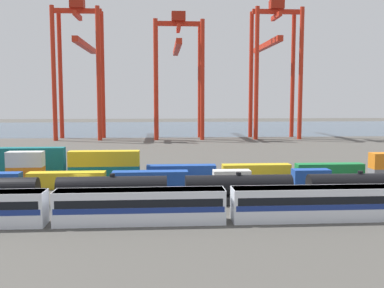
% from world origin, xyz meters
% --- Properties ---
extents(ground_plane, '(420.00, 420.00, 0.00)m').
position_xyz_m(ground_plane, '(0.00, 40.00, 0.00)').
color(ground_plane, '#4C4944').
extents(harbour_water, '(400.00, 110.00, 0.01)m').
position_xyz_m(harbour_water, '(0.00, 148.47, 0.00)').
color(harbour_water, '#384C60').
rests_on(harbour_water, ground_plane).
extents(passenger_train, '(59.57, 3.14, 3.90)m').
position_xyz_m(passenger_train, '(9.98, -18.52, 2.14)').
color(passenger_train, silver).
rests_on(passenger_train, ground_plane).
extents(freight_tank_row, '(81.98, 2.81, 4.27)m').
position_xyz_m(freight_tank_row, '(5.88, -9.80, 2.00)').
color(freight_tank_row, '#232326').
rests_on(freight_tank_row, ground_plane).
extents(shipping_container_2, '(12.10, 2.44, 2.60)m').
position_xyz_m(shipping_container_2, '(-2.63, 2.19, 1.30)').
color(shipping_container_2, gold).
rests_on(shipping_container_2, ground_plane).
extents(shipping_container_3, '(12.10, 2.44, 2.60)m').
position_xyz_m(shipping_container_3, '(10.56, 2.19, 1.30)').
color(shipping_container_3, '#1C4299').
rests_on(shipping_container_3, ground_plane).
extents(shipping_container_4, '(6.04, 2.44, 2.60)m').
position_xyz_m(shipping_container_4, '(23.75, 2.19, 1.30)').
color(shipping_container_4, silver).
rests_on(shipping_container_4, ground_plane).
extents(shipping_container_5, '(6.04, 2.44, 2.60)m').
position_xyz_m(shipping_container_5, '(36.93, 2.19, 1.30)').
color(shipping_container_5, '#1C4299').
rests_on(shipping_container_5, ground_plane).
extents(shipping_container_10, '(6.04, 2.44, 2.60)m').
position_xyz_m(shipping_container_10, '(-10.83, 8.35, 1.30)').
color(shipping_container_10, orange).
rests_on(shipping_container_10, ground_plane).
extents(shipping_container_11, '(6.04, 2.44, 2.60)m').
position_xyz_m(shipping_container_11, '(-10.83, 8.35, 3.90)').
color(shipping_container_11, silver).
rests_on(shipping_container_11, shipping_container_10).
extents(shipping_container_12, '(12.10, 2.44, 2.60)m').
position_xyz_m(shipping_container_12, '(2.49, 8.35, 1.30)').
color(shipping_container_12, '#146066').
rests_on(shipping_container_12, ground_plane).
extents(shipping_container_13, '(12.10, 2.44, 2.60)m').
position_xyz_m(shipping_container_13, '(2.49, 8.35, 3.90)').
color(shipping_container_13, gold).
rests_on(shipping_container_13, shipping_container_12).
extents(shipping_container_14, '(12.10, 2.44, 2.60)m').
position_xyz_m(shipping_container_14, '(15.81, 8.35, 1.30)').
color(shipping_container_14, '#1C4299').
rests_on(shipping_container_14, ground_plane).
extents(shipping_container_15, '(12.10, 2.44, 2.60)m').
position_xyz_m(shipping_container_15, '(29.13, 8.35, 1.30)').
color(shipping_container_15, gold).
rests_on(shipping_container_15, ground_plane).
extents(shipping_container_16, '(12.10, 2.44, 2.60)m').
position_xyz_m(shipping_container_16, '(42.44, 8.35, 1.30)').
color(shipping_container_16, '#197538').
rests_on(shipping_container_16, ground_plane).
extents(shipping_container_19, '(12.10, 2.44, 2.60)m').
position_xyz_m(shipping_container_19, '(-11.63, 14.50, 1.30)').
color(shipping_container_19, '#146066').
rests_on(shipping_container_19, ground_plane).
extents(shipping_container_20, '(12.10, 2.44, 2.60)m').
position_xyz_m(shipping_container_20, '(-11.63, 14.50, 3.90)').
color(shipping_container_20, '#146066').
rests_on(shipping_container_20, shipping_container_19).
extents(shipping_container_21, '(12.10, 2.44, 2.60)m').
position_xyz_m(shipping_container_21, '(1.73, 14.50, 1.30)').
color(shipping_container_21, '#146066').
rests_on(shipping_container_21, ground_plane).
extents(gantry_crane_west, '(16.50, 40.45, 48.15)m').
position_xyz_m(gantry_crane_west, '(-16.18, 92.12, 29.04)').
color(gantry_crane_west, red).
rests_on(gantry_crane_west, ground_plane).
extents(gantry_crane_central, '(17.52, 41.00, 44.24)m').
position_xyz_m(gantry_crane_central, '(18.46, 92.38, 27.53)').
color(gantry_crane_central, red).
rests_on(gantry_crane_central, ground_plane).
extents(gantry_crane_east, '(17.22, 40.76, 48.79)m').
position_xyz_m(gantry_crane_east, '(53.10, 92.14, 29.50)').
color(gantry_crane_east, red).
rests_on(gantry_crane_east, ground_plane).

